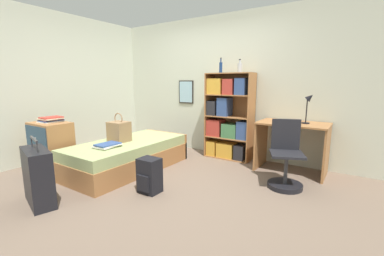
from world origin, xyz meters
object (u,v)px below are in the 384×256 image
desk (292,139)px  desk_chair (285,165)px  desk_lamp (309,103)px  suitcase (38,177)px  book_stack_on_bed (108,145)px  dresser (52,147)px  bed (129,155)px  magazine_pile_on_dresser (51,120)px  bookcase (227,119)px  bottle_green (221,67)px  backpack (149,176)px  bottle_brown (240,67)px  handbag (119,131)px

desk → desk_chair: desk_chair is taller
desk_lamp → suitcase: bearing=-130.7°
desk_lamp → book_stack_on_bed: bearing=-143.5°
suitcase → desk: (2.15, 2.71, 0.20)m
desk_lamp → desk_chair: (-0.12, -0.67, -0.79)m
dresser → desk_lamp: 3.94m
bed → magazine_pile_on_dresser: size_ratio=5.59×
book_stack_on_bed → bookcase: bookcase is taller
suitcase → desk: size_ratio=0.76×
bottle_green → backpack: size_ratio=0.60×
backpack → bed: bearing=151.4°
desk_chair → suitcase: bearing=-137.3°
suitcase → desk_chair: size_ratio=0.86×
bookcase → desk_chair: bearing=-32.4°
bottle_brown → suitcase: bearing=-112.8°
desk → bottle_green: bearing=174.0°
bottle_green → dresser: bearing=-129.1°
bookcase → desk: size_ratio=1.52×
bottle_green → magazine_pile_on_dresser: bearing=-129.8°
bed → desk: bearing=30.4°
suitcase → desk_lamp: size_ratio=1.67×
book_stack_on_bed → bottle_brown: size_ratio=1.60×
magazine_pile_on_dresser → desk_lamp: size_ratio=0.76×
book_stack_on_bed → magazine_pile_on_dresser: (-0.95, -0.28, 0.33)m
suitcase → bookcase: size_ratio=0.50×
bottle_brown → backpack: (-0.35, -1.92, -1.41)m
bookcase → backpack: (-0.14, -1.92, -0.50)m
magazine_pile_on_dresser → desk: magazine_pile_on_dresser is taller
desk_lamp → desk_chair: 1.05m
suitcase → book_stack_on_bed: bearing=90.5°
handbag → desk_chair: handbag is taller
desk → bed: bearing=-149.6°
magazine_pile_on_dresser → bookcase: size_ratio=0.23×
magazine_pile_on_dresser → desk_lamp: desk_lamp is taller
bed → desk_chair: size_ratio=2.19×
desk → backpack: 2.24m
bed → bottle_green: size_ratio=7.31×
magazine_pile_on_dresser → desk_chair: 3.50m
bookcase → bottle_green: (-0.15, 0.00, 0.92)m
book_stack_on_bed → desk_lamp: 2.99m
bottle_green → backpack: (0.01, -1.93, -1.42)m
dresser → desk_chair: (3.17, 1.39, -0.10)m
magazine_pile_on_dresser → backpack: (1.80, 0.22, -0.60)m
magazine_pile_on_dresser → desk: bearing=32.8°
bed → suitcase: bearing=-87.8°
bottle_brown → magazine_pile_on_dresser: bearing=-135.2°
suitcase → desk_chair: (2.23, 2.06, -0.03)m
book_stack_on_bed → bottle_green: (0.84, 1.87, 1.16)m
desk_chair → handbag: bearing=-163.2°
bottle_brown → desk_lamp: bottle_brown is taller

